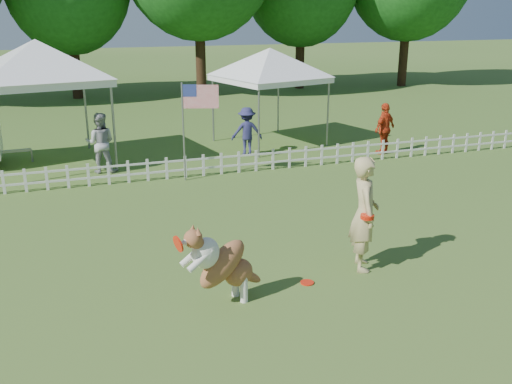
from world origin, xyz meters
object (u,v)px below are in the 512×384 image
frisbee_on_turf (307,283)px  flag_pole (184,133)px  canopy_tent_left (42,106)px  spectator_a (100,143)px  handler (364,214)px  dog (224,264)px  spectator_b (247,131)px  spectator_c (385,129)px  canopy_tent_right (270,98)px

frisbee_on_turf → flag_pole: flag_pole is taller
frisbee_on_turf → flag_pole: (-0.71, 6.47, 1.27)m
canopy_tent_left → spectator_a: size_ratio=2.09×
frisbee_on_turf → handler: bearing=13.0°
frisbee_on_turf → canopy_tent_left: (-4.15, 9.18, 1.72)m
handler → dog: handler is taller
canopy_tent_left → spectator_a: canopy_tent_left is taller
spectator_b → canopy_tent_left: bearing=1.5°
dog → spectator_c: size_ratio=0.86×
handler → frisbee_on_turf: handler is taller
canopy_tent_left → flag_pole: bearing=-49.5°
flag_pole → frisbee_on_turf: bearing=-66.6°
handler → flag_pole: size_ratio=0.78×
dog → flag_pole: flag_pole is taller
dog → handler: bearing=-6.3°
canopy_tent_left → spectator_c: size_ratio=2.18×
handler → spectator_c: handler is taller
canopy_tent_right → spectator_a: canopy_tent_right is taller
handler → canopy_tent_right: size_ratio=0.66×
spectator_a → spectator_c: (8.48, -0.61, -0.04)m
dog → flag_pole: bearing=66.5°
handler → dog: size_ratio=1.48×
flag_pole → spectator_a: 2.56m
frisbee_on_turf → spectator_b: 8.74m
canopy_tent_right → frisbee_on_turf: bearing=-122.0°
canopy_tent_left → spectator_b: bearing=-17.5°
handler → spectator_c: 8.47m
handler → spectator_c: size_ratio=1.27×
canopy_tent_right → spectator_b: (-1.19, -1.27, -0.79)m
spectator_a → spectator_c: size_ratio=1.05×
canopy_tent_left → spectator_a: bearing=-51.7°
flag_pole → spectator_a: flag_pole is taller
frisbee_on_turf → canopy_tent_right: (2.85, 9.81, 1.52)m
spectator_b → spectator_c: size_ratio=0.93×
handler → frisbee_on_turf: (-1.15, -0.26, -1.00)m
handler → canopy_tent_right: (1.70, 9.55, 0.52)m
dog → spectator_a: bearing=81.8°
handler → dog: 2.70m
frisbee_on_turf → dog: bearing=-171.4°
handler → canopy_tent_left: size_ratio=0.58×
dog → flag_pole: (0.78, 6.70, 0.60)m
frisbee_on_turf → flag_pole: 6.63m
canopy_tent_left → canopy_tent_right: size_ratio=1.13×
flag_pole → spectator_a: bearing=160.6°
canopy_tent_right → spectator_a: 5.91m
canopy_tent_right → flag_pole: (-3.56, -3.34, -0.24)m
flag_pole → spectator_a: (-2.02, 1.50, -0.45)m
dog → spectator_c: bearing=29.5°
canopy_tent_left → canopy_tent_right: bearing=-6.1°
frisbee_on_turf → canopy_tent_left: bearing=114.3°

